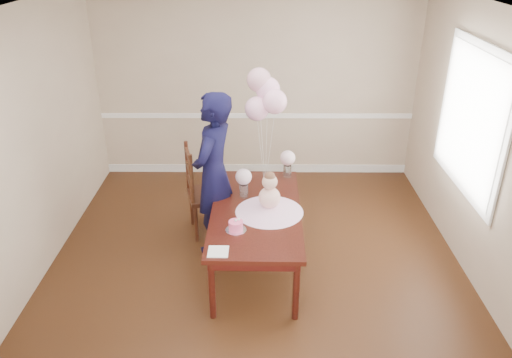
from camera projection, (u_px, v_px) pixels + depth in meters
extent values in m
cube|color=black|center=(256.00, 270.00, 5.38)|extent=(4.50, 5.00, 0.00)
cube|color=white|center=(255.00, 9.00, 4.19)|extent=(4.50, 5.00, 0.02)
cube|color=tan|center=(257.00, 85.00, 7.03)|extent=(4.50, 0.02, 2.70)
cube|color=tan|center=(252.00, 351.00, 2.54)|extent=(4.50, 0.02, 2.70)
cube|color=tan|center=(22.00, 155.00, 4.80)|extent=(0.02, 5.00, 2.70)
cube|color=tan|center=(490.00, 156.00, 4.78)|extent=(0.02, 5.00, 2.70)
cube|color=white|center=(257.00, 116.00, 7.22)|extent=(4.50, 0.02, 0.07)
cube|color=white|center=(257.00, 168.00, 7.59)|extent=(4.50, 0.02, 0.12)
cube|color=white|center=(472.00, 119.00, 5.14)|extent=(0.02, 1.66, 1.56)
cube|color=white|center=(470.00, 119.00, 5.14)|extent=(0.01, 1.50, 1.40)
cube|color=black|center=(256.00, 211.00, 5.19)|extent=(0.95, 1.86, 0.05)
cube|color=black|center=(256.00, 217.00, 5.22)|extent=(0.86, 1.77, 0.09)
cylinder|color=black|center=(212.00, 289.00, 4.59)|extent=(0.07, 0.07, 0.65)
cylinder|color=black|center=(296.00, 290.00, 4.58)|extent=(0.07, 0.07, 0.65)
cylinder|color=black|center=(226.00, 201.00, 6.12)|extent=(0.07, 0.07, 0.65)
cylinder|color=black|center=(289.00, 201.00, 6.10)|extent=(0.07, 0.07, 0.65)
cone|color=#F6B5E0|center=(269.00, 208.00, 5.12)|extent=(0.71, 0.71, 0.09)
sphere|color=#FFA1BC|center=(269.00, 197.00, 5.07)|extent=(0.22, 0.22, 0.22)
sphere|color=#D7AD94|center=(270.00, 182.00, 4.99)|extent=(0.16, 0.16, 0.16)
sphere|color=brown|center=(270.00, 177.00, 4.96)|extent=(0.11, 0.11, 0.11)
cylinder|color=silver|center=(236.00, 230.00, 4.81)|extent=(0.21, 0.21, 0.01)
cylinder|color=#FC4F89|center=(236.00, 226.00, 4.79)|extent=(0.14, 0.14, 0.09)
sphere|color=silver|center=(236.00, 220.00, 4.76)|extent=(0.03, 0.03, 0.03)
sphere|color=white|center=(239.00, 219.00, 4.78)|extent=(0.03, 0.03, 0.03)
cylinder|color=silver|center=(244.00, 190.00, 5.40)|extent=(0.09, 0.09, 0.15)
sphere|color=beige|center=(244.00, 177.00, 5.33)|extent=(0.18, 0.18, 0.18)
cylinder|color=silver|center=(287.00, 171.00, 5.85)|extent=(0.09, 0.09, 0.15)
sphere|color=#FFD5DD|center=(288.00, 158.00, 5.78)|extent=(0.18, 0.18, 0.18)
cube|color=white|center=(218.00, 252.00, 4.48)|extent=(0.19, 0.19, 0.01)
cylinder|color=silver|center=(265.00, 186.00, 5.63)|extent=(0.04, 0.04, 0.02)
sphere|color=#F5ADCE|center=(257.00, 109.00, 5.23)|extent=(0.26, 0.26, 0.26)
sphere|color=#FDB3D2|center=(275.00, 102.00, 5.15)|extent=(0.26, 0.26, 0.26)
sphere|color=#FFB4DC|center=(268.00, 89.00, 5.23)|extent=(0.26, 0.26, 0.26)
sphere|color=#D899A9|center=(259.00, 80.00, 5.21)|extent=(0.26, 0.26, 0.26)
cylinder|color=silver|center=(261.00, 155.00, 5.46)|extent=(0.08, 0.01, 0.77)
cylinder|color=white|center=(270.00, 152.00, 5.42)|extent=(0.09, 0.05, 0.86)
cylinder|color=white|center=(266.00, 145.00, 5.46)|extent=(0.02, 0.09, 0.96)
cylinder|color=white|center=(262.00, 141.00, 5.45)|extent=(0.08, 0.10, 1.05)
cube|color=black|center=(209.00, 195.00, 5.90)|extent=(0.58, 0.58, 0.05)
cylinder|color=black|center=(196.00, 224.00, 5.80)|extent=(0.05, 0.05, 0.47)
cylinder|color=#351E0E|center=(229.00, 219.00, 5.89)|extent=(0.05, 0.05, 0.47)
cylinder|color=#36180E|center=(192.00, 208.00, 6.14)|extent=(0.05, 0.05, 0.47)
cylinder|color=#38200F|center=(223.00, 204.00, 6.23)|extent=(0.05, 0.05, 0.47)
cylinder|color=#3C1D10|center=(192.00, 180.00, 5.54)|extent=(0.05, 0.05, 0.61)
cylinder|color=#39180F|center=(187.00, 166.00, 5.89)|extent=(0.05, 0.05, 0.61)
cube|color=#361B0E|center=(190.00, 183.00, 5.77)|extent=(0.14, 0.43, 0.05)
cube|color=#321A0D|center=(189.00, 169.00, 5.70)|extent=(0.14, 0.43, 0.05)
cube|color=#3A1C0F|center=(188.00, 155.00, 5.62)|extent=(0.14, 0.43, 0.05)
imported|color=black|center=(214.00, 174.00, 5.41)|extent=(0.64, 0.78, 1.84)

